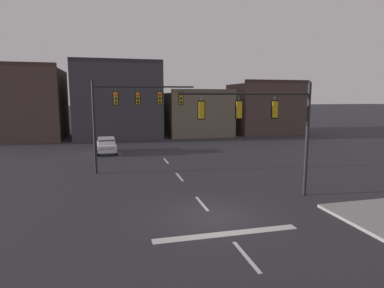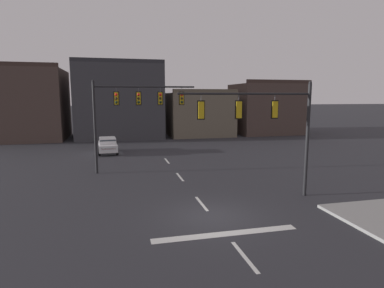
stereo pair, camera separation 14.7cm
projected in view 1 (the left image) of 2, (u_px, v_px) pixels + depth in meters
The scene contains 7 objects.
ground_plane at pixel (213, 217), 15.53m from camera, with size 400.00×400.00×0.00m, color #2B2B30.
stop_bar_paint at pixel (227, 234), 13.61m from camera, with size 6.40×0.50×0.01m, color silver.
lane_centreline at pixel (202, 203), 17.45m from camera, with size 0.16×26.40×0.01m.
signal_mast_near_side at pixel (267, 119), 17.81m from camera, with size 7.62×0.61×6.64m.
signal_mast_far_side at pixel (129, 107), 23.93m from camera, with size 7.56×0.84×6.99m.
car_lot_nearside at pixel (106, 145), 32.80m from camera, with size 2.12×4.54×1.61m.
building_row at pixel (137, 105), 47.03m from camera, with size 44.59×13.52×10.54m.
Camera 1 is at (-4.55, -14.16, 5.78)m, focal length 29.96 mm.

